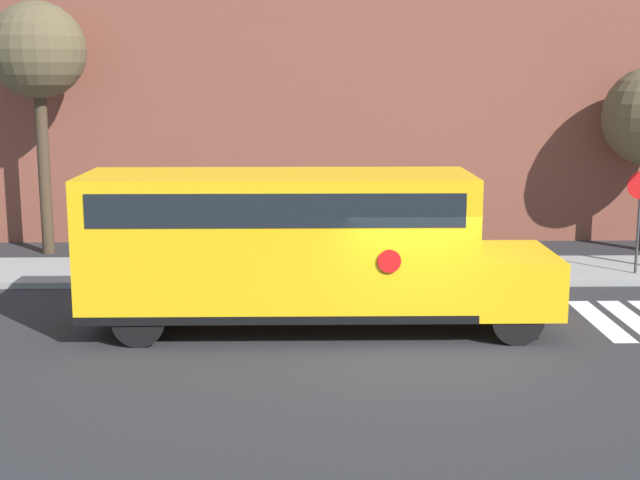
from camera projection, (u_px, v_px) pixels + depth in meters
ground_plane at (415, 351)px, 16.67m from camera, size 60.00×60.00×0.00m
sidewalk_strip at (385, 271)px, 23.04m from camera, size 44.00×3.00×0.15m
building_backdrop at (369, 29)px, 28.24m from camera, size 32.00×4.00×12.97m
school_bus at (294, 242)px, 17.75m from camera, size 9.34×2.57×3.17m
stop_sign at (640, 208)px, 22.11m from camera, size 0.71×0.10×2.75m
tree_far_sidewalk at (37, 53)px, 24.64m from camera, size 2.68×2.68×7.08m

